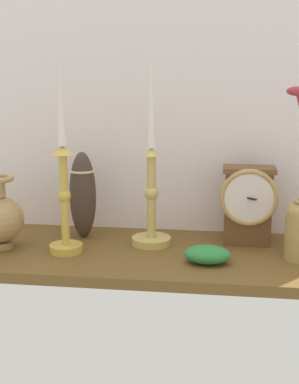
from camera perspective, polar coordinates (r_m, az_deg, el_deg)
ground_plane at (r=123.75cm, az=-0.78°, el=-6.86°), size 100.00×36.00×2.40cm
back_wall at (r=135.17cm, az=0.33°, el=9.42°), size 120.00×2.00×65.00cm
mantel_clock at (r=127.67cm, az=10.64°, el=-1.24°), size 13.67×9.68×18.95cm
candlestick_tall_left at (r=119.69cm, az=-9.28°, el=0.49°), size 7.69×7.69×42.85cm
candlestick_tall_center at (r=124.12cm, az=0.21°, el=-0.20°), size 9.43×9.43×44.74cm
brass_vase_bulbous at (r=127.42cm, az=-15.87°, el=-2.66°), size 10.84×10.84×17.42cm
tall_ceramic_vase at (r=131.19cm, az=-7.25°, el=-0.28°), size 6.55×6.55×21.70cm
ivy_sprig at (r=115.32cm, az=6.29°, el=-6.76°), size 10.12×7.08×3.92cm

